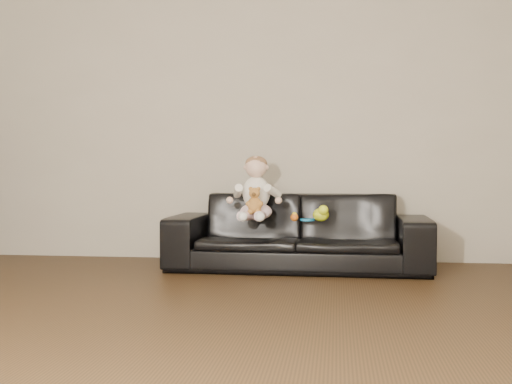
# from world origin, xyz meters

# --- Properties ---
(floor) EXTENTS (5.50, 5.50, 0.00)m
(floor) POSITION_xyz_m (0.00, 0.00, 0.00)
(floor) COLOR #3A2714
(floor) RESTS_ON ground
(wall_back) EXTENTS (5.00, 0.00, 5.00)m
(wall_back) POSITION_xyz_m (0.00, 2.75, 1.30)
(wall_back) COLOR #B4AA97
(wall_back) RESTS_ON ground
(sofa) EXTENTS (2.04, 0.83, 0.59)m
(sofa) POSITION_xyz_m (0.58, 2.25, 0.30)
(sofa) COLOR black
(sofa) RESTS_ON floor
(baby) EXTENTS (0.35, 0.43, 0.50)m
(baby) POSITION_xyz_m (0.25, 2.14, 0.61)
(baby) COLOR silver
(baby) RESTS_ON sofa
(teddy_bear) EXTENTS (0.12, 0.12, 0.20)m
(teddy_bear) POSITION_xyz_m (0.26, 1.99, 0.55)
(teddy_bear) COLOR #AF7432
(teddy_bear) RESTS_ON sofa
(toy_green) EXTENTS (0.14, 0.16, 0.10)m
(toy_green) POSITION_xyz_m (0.76, 2.10, 0.44)
(toy_green) COLOR #D4EC1B
(toy_green) RESTS_ON sofa
(toy_rattle) EXTENTS (0.08, 0.08, 0.06)m
(toy_rattle) POSITION_xyz_m (0.56, 2.09, 0.42)
(toy_rattle) COLOR orange
(toy_rattle) RESTS_ON sofa
(toy_blue_disc) EXTENTS (0.12, 0.12, 0.02)m
(toy_blue_disc) POSITION_xyz_m (0.65, 2.15, 0.40)
(toy_blue_disc) COLOR #1986CC
(toy_blue_disc) RESTS_ON sofa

